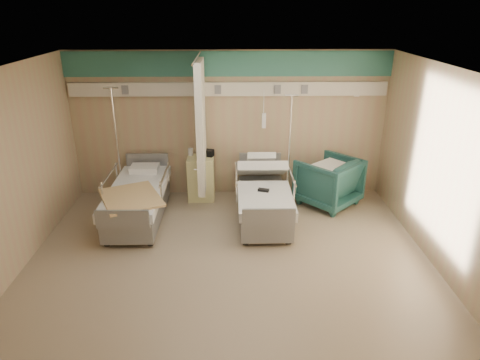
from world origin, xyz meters
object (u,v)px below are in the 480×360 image
(bed_left, at_px, (138,204))
(visitor_armchair, at_px, (328,181))
(iv_stand_right, at_px, (288,180))
(iv_stand_left, at_px, (121,179))
(bed_right, at_px, (263,203))
(bedside_cabinet, at_px, (201,178))

(bed_left, height_order, visitor_armchair, visitor_armchair)
(iv_stand_right, relative_size, iv_stand_left, 0.94)
(bed_right, height_order, bedside_cabinet, bedside_cabinet)
(iv_stand_right, bearing_deg, bedside_cabinet, 175.98)
(visitor_armchair, relative_size, iv_stand_left, 0.46)
(bedside_cabinet, bearing_deg, visitor_armchair, -7.08)
(bed_left, bearing_deg, bedside_cabinet, 40.60)
(bed_left, distance_m, iv_stand_left, 0.96)
(bed_right, relative_size, iv_stand_left, 0.98)
(bedside_cabinet, height_order, iv_stand_right, iv_stand_right)
(bedside_cabinet, relative_size, iv_stand_right, 0.41)
(iv_stand_left, bearing_deg, bed_left, -59.66)
(bed_left, xyz_separation_m, iv_stand_right, (2.72, 0.78, 0.11))
(iv_stand_right, bearing_deg, iv_stand_left, 179.33)
(bedside_cabinet, bearing_deg, iv_stand_left, -177.01)
(bed_left, relative_size, bedside_cabinet, 2.54)
(bed_left, height_order, iv_stand_right, iv_stand_right)
(iv_stand_left, bearing_deg, bedside_cabinet, 2.99)
(bed_left, bearing_deg, iv_stand_right, 16.03)
(bed_left, distance_m, visitor_armchair, 3.52)
(visitor_armchair, bearing_deg, iv_stand_left, -46.38)
(bed_right, relative_size, iv_stand_right, 1.05)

